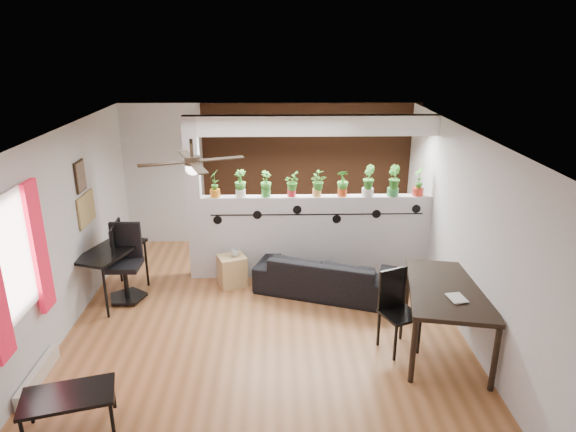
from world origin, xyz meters
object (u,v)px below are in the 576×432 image
at_px(potted_plant_7, 394,180).
at_px(computer_desk, 110,254).
at_px(ceiling_fan, 192,163).
at_px(potted_plant_0, 215,183).
at_px(potted_plant_2, 266,183).
at_px(potted_plant_5, 343,182).
at_px(potted_plant_1, 240,183).
at_px(potted_plant_4, 317,183).
at_px(potted_plant_6, 368,180).
at_px(office_chair, 126,267).
at_px(potted_plant_3, 292,184).
at_px(folding_chair, 396,303).
at_px(coffee_table, 68,398).
at_px(cube_shelf, 232,271).
at_px(potted_plant_8, 419,180).
at_px(sofa, 325,275).
at_px(cup, 235,253).
at_px(dining_table, 449,294).

distance_m(potted_plant_7, computer_desk, 4.39).
distance_m(ceiling_fan, potted_plant_0, 1.94).
bearing_deg(potted_plant_2, potted_plant_5, 0.00).
distance_m(potted_plant_1, potted_plant_5, 1.58).
height_order(potted_plant_4, computer_desk, potted_plant_4).
distance_m(potted_plant_6, office_chair, 3.87).
bearing_deg(computer_desk, office_chair, 2.71).
xyz_separation_m(potted_plant_7, computer_desk, (-4.23, -0.73, -0.89)).
bearing_deg(potted_plant_3, potted_plant_7, 0.00).
height_order(ceiling_fan, folding_chair, ceiling_fan).
relative_size(computer_desk, coffee_table, 1.25).
bearing_deg(coffee_table, potted_plant_3, 56.32).
bearing_deg(folding_chair, potted_plant_5, 101.99).
bearing_deg(potted_plant_0, potted_plant_7, 0.00).
distance_m(cube_shelf, computer_desk, 1.82).
bearing_deg(potted_plant_1, potted_plant_0, -180.00).
height_order(potted_plant_5, potted_plant_8, potted_plant_8).
bearing_deg(potted_plant_1, office_chair, -156.71).
distance_m(ceiling_fan, computer_desk, 2.41).
distance_m(potted_plant_5, folding_chair, 2.31).
relative_size(potted_plant_4, potted_plant_5, 0.95).
distance_m(potted_plant_1, potted_plant_3, 0.79).
height_order(potted_plant_8, computer_desk, potted_plant_8).
bearing_deg(ceiling_fan, computer_desk, 143.50).
distance_m(potted_plant_2, sofa, 1.67).
height_order(potted_plant_1, cup, potted_plant_1).
height_order(potted_plant_0, potted_plant_2, potted_plant_0).
height_order(potted_plant_4, office_chair, potted_plant_4).
height_order(potted_plant_3, cup, potted_plant_3).
relative_size(potted_plant_3, dining_table, 0.22).
bearing_deg(sofa, coffee_table, 64.45).
height_order(computer_desk, office_chair, office_chair).
relative_size(potted_plant_1, potted_plant_6, 0.87).
distance_m(potted_plant_1, office_chair, 2.11).
distance_m(ceiling_fan, potted_plant_1, 1.99).
bearing_deg(office_chair, cube_shelf, 13.94).
relative_size(potted_plant_5, cup, 3.08).
distance_m(potted_plant_0, computer_desk, 1.85).
relative_size(potted_plant_4, computer_desk, 0.32).
height_order(potted_plant_7, sofa, potted_plant_7).
height_order(cup, folding_chair, folding_chair).
xyz_separation_m(potted_plant_7, cup, (-2.47, -0.34, -1.06)).
height_order(ceiling_fan, computer_desk, ceiling_fan).
xyz_separation_m(potted_plant_1, office_chair, (-1.67, -0.72, -1.08)).
distance_m(potted_plant_2, office_chair, 2.43).
bearing_deg(potted_plant_5, dining_table, -63.89).
height_order(folding_chair, coffee_table, folding_chair).
bearing_deg(cube_shelf, potted_plant_5, -10.58).
xyz_separation_m(potted_plant_3, potted_plant_6, (1.19, 0.00, 0.06)).
bearing_deg(potted_plant_1, potted_plant_5, 0.00).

